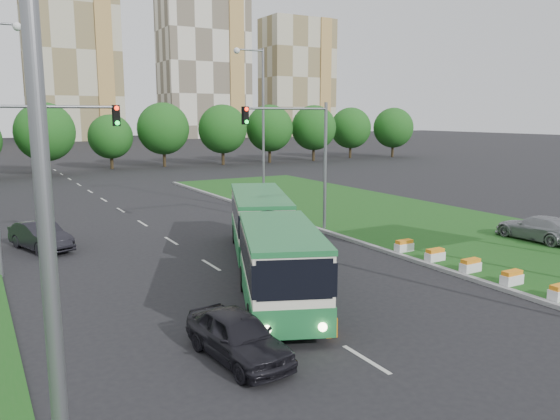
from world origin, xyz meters
TOP-DOWN VIEW (x-y plane):
  - ground at (0.00, 0.00)m, footprint 360.00×360.00m
  - grass_median at (13.00, 8.00)m, footprint 14.00×60.00m
  - median_kerb at (6.05, 8.00)m, footprint 0.30×60.00m
  - lane_markings at (-3.00, 20.00)m, footprint 0.20×100.00m
  - flower_planters at (6.70, -2.50)m, footprint 1.10×11.50m
  - traffic_mast_median at (4.78, 10.00)m, footprint 5.76×0.32m
  - traffic_mast_left at (-10.38, 9.00)m, footprint 5.76×0.32m
  - street_lamps at (-3.00, 10.00)m, footprint 36.00×60.00m
  - tree_line at (10.00, 55.00)m, footprint 120.00×8.00m
  - apartment_tower_ceast at (15.00, 150.00)m, footprint 25.00×15.00m
  - apartment_tower_east at (55.00, 150.00)m, footprint 27.00×15.00m
  - midrise_east at (90.00, 150.00)m, footprint 24.00×14.00m
  - articulated_bus at (-1.64, 3.36)m, footprint 2.63×16.87m
  - car_left_near at (-6.30, -4.06)m, footprint 2.12×4.42m
  - car_left_far at (-9.82, 13.45)m, footprint 3.02×4.92m
  - car_median at (15.11, 1.14)m, footprint 2.06×4.96m
  - pedestrian at (-3.94, -3.22)m, footprint 0.47×0.63m
  - shopping_trolley at (-2.92, -4.04)m, footprint 0.38×0.41m

SIDE VIEW (x-z plane):
  - ground at x=0.00m, z-range 0.00..0.00m
  - lane_markings at x=-3.00m, z-range -0.01..0.01m
  - grass_median at x=13.00m, z-range 0.00..0.15m
  - median_kerb at x=6.05m, z-range 0.00..0.18m
  - shopping_trolley at x=-2.92m, z-range 0.00..0.65m
  - flower_planters at x=6.70m, z-range 0.15..0.75m
  - car_left_near at x=-6.30m, z-range 0.00..1.46m
  - car_left_far at x=-9.82m, z-range 0.00..1.53m
  - pedestrian at x=-3.94m, z-range 0.00..1.56m
  - car_median at x=15.11m, z-range 0.15..1.58m
  - articulated_bus at x=-1.64m, z-range 0.31..3.09m
  - tree_line at x=10.00m, z-range 0.00..9.00m
  - traffic_mast_median at x=4.78m, z-range 1.35..9.35m
  - traffic_mast_left at x=-10.38m, z-range 1.35..9.35m
  - street_lamps at x=-3.00m, z-range 0.00..12.00m
  - midrise_east at x=90.00m, z-range 0.00..40.00m
  - apartment_tower_east at x=55.00m, z-range 0.00..47.00m
  - apartment_tower_ceast at x=15.00m, z-range 0.00..50.00m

